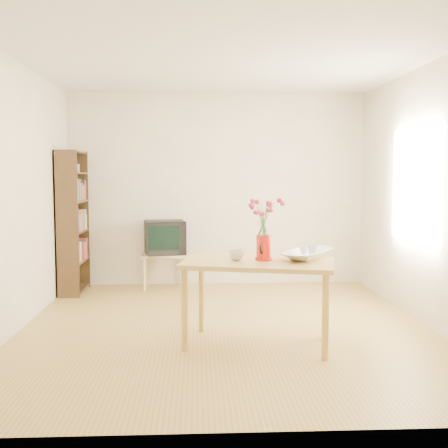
{
  "coord_description": "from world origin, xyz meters",
  "views": [
    {
      "loc": [
        -0.28,
        -5.41,
        1.51
      ],
      "look_at": [
        0.0,
        0.3,
        1.0
      ],
      "focal_mm": 45.0,
      "sensor_mm": 36.0,
      "label": 1
    }
  ],
  "objects": [
    {
      "name": "mug",
      "position": [
        0.07,
        -0.51,
        0.8
      ],
      "size": [
        0.16,
        0.16,
        0.1
      ],
      "primitive_type": "imported",
      "rotation": [
        0.0,
        0.0,
        3.55
      ],
      "color": "white",
      "rests_on": "table"
    },
    {
      "name": "flowers",
      "position": [
        0.31,
        -0.51,
        1.14
      ],
      "size": [
        0.25,
        0.25,
        0.36
      ],
      "primitive_type": null,
      "color": "#DE345F",
      "rests_on": "pitcher"
    },
    {
      "name": "pitcher",
      "position": [
        0.31,
        -0.51,
        0.85
      ],
      "size": [
        0.15,
        0.22,
        0.22
      ],
      "rotation": [
        0.0,
        0.0,
        -0.35
      ],
      "color": "red",
      "rests_on": "table"
    },
    {
      "name": "tv_stand",
      "position": [
        -0.7,
        1.97,
        0.39
      ],
      "size": [
        0.6,
        0.45,
        0.46
      ],
      "color": "tan",
      "rests_on": "ground"
    },
    {
      "name": "teacup_a",
      "position": [
        0.68,
        -0.43,
        0.93
      ],
      "size": [
        0.08,
        0.08,
        0.06
      ],
      "primitive_type": "imported",
      "rotation": [
        0.0,
        0.0,
        0.22
      ],
      "color": "white",
      "rests_on": "bowl"
    },
    {
      "name": "bookshelf",
      "position": [
        -1.85,
        1.75,
        0.84
      ],
      "size": [
        0.28,
        0.7,
        1.8
      ],
      "color": "black",
      "rests_on": "ground"
    },
    {
      "name": "bowl",
      "position": [
        0.72,
        -0.43,
        0.97
      ],
      "size": [
        0.66,
        0.66,
        0.45
      ],
      "primitive_type": "imported",
      "rotation": [
        0.0,
        0.0,
        -0.6
      ],
      "color": "white",
      "rests_on": "table"
    },
    {
      "name": "table",
      "position": [
        0.26,
        -0.56,
        0.66
      ],
      "size": [
        1.44,
        1.03,
        0.75
      ],
      "rotation": [
        0.0,
        0.0,
        -0.24
      ],
      "color": "#AF873C",
      "rests_on": "ground"
    },
    {
      "name": "television",
      "position": [
        -0.7,
        1.98,
        0.68
      ],
      "size": [
        0.58,
        0.55,
        0.44
      ],
      "rotation": [
        0.0,
        0.0,
        0.18
      ],
      "color": "black",
      "rests_on": "tv_stand"
    },
    {
      "name": "teacup_b",
      "position": [
        0.77,
        -0.41,
        0.93
      ],
      "size": [
        0.09,
        0.09,
        0.07
      ],
      "primitive_type": "imported",
      "rotation": [
        0.0,
        0.0,
        1.73
      ],
      "color": "white",
      "rests_on": "bowl"
    },
    {
      "name": "room",
      "position": [
        0.03,
        0.0,
        1.3
      ],
      "size": [
        4.5,
        4.5,
        4.5
      ],
      "color": "olive",
      "rests_on": "ground"
    }
  ]
}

